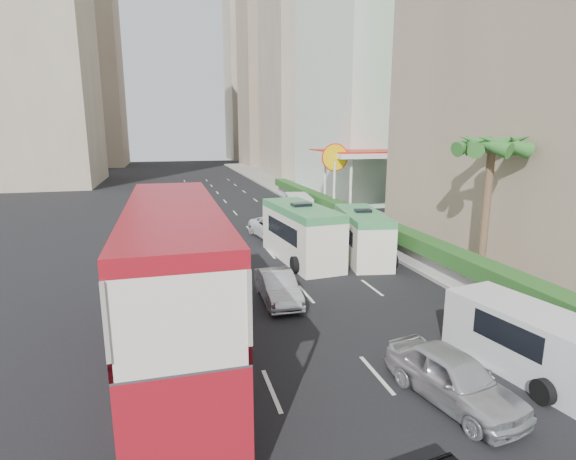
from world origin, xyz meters
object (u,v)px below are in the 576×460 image
object	(u,v)px
panel_van_near	(528,340)
palm_tree	(486,215)
double_decker_bus	(176,289)
minibus_near	(301,233)
car_silver_lane_a	(278,301)
van_asset	(276,239)
car_silver_lane_b	(451,401)
panel_van_far	(299,206)
minibus_far	(362,235)
shell_station	(359,182)

from	to	relation	value
panel_van_near	palm_tree	distance (m)	8.23
double_decker_bus	minibus_near	bearing A→B (deg)	56.04
car_silver_lane_a	van_asset	bearing A→B (deg)	77.76
car_silver_lane_b	palm_tree	distance (m)	10.87
panel_van_near	panel_van_far	bearing A→B (deg)	79.18
van_asset	minibus_near	world-z (taller)	minibus_near
palm_tree	minibus_far	bearing A→B (deg)	121.22
minibus_near	palm_tree	bearing A→B (deg)	-48.45
car_silver_lane_b	van_asset	xyz separation A→B (m)	(-0.19, 19.30, 0.00)
minibus_near	minibus_far	bearing A→B (deg)	-16.92
car_silver_lane_a	shell_station	xyz separation A→B (m)	(11.81, 18.50, 2.75)
van_asset	minibus_far	size ratio (longest dim) A/B	0.85
minibus_far	panel_van_near	bearing A→B (deg)	-81.42
panel_van_far	double_decker_bus	bearing A→B (deg)	-106.06
palm_tree	shell_station	bearing A→B (deg)	83.40
van_asset	palm_tree	bearing A→B (deg)	-66.92
minibus_far	panel_van_far	xyz separation A→B (m)	(0.15, 13.10, -0.43)
shell_station	palm_tree	bearing A→B (deg)	-96.60
double_decker_bus	panel_van_near	xyz separation A→B (m)	(10.06, -2.92, -1.56)
van_asset	double_decker_bus	bearing A→B (deg)	-121.74
double_decker_bus	panel_van_near	world-z (taller)	double_decker_bus
car_silver_lane_a	shell_station	distance (m)	22.12
shell_station	car_silver_lane_a	bearing A→B (deg)	-122.56
car_silver_lane_b	minibus_near	xyz separation A→B (m)	(0.02, 14.10, 1.53)
panel_van_far	minibus_far	bearing A→B (deg)	-81.96
van_asset	car_silver_lane_b	bearing A→B (deg)	-97.68
car_silver_lane_a	minibus_far	size ratio (longest dim) A/B	0.64
minibus_near	car_silver_lane_b	bearing A→B (deg)	-95.54
minibus_near	double_decker_bus	bearing A→B (deg)	-129.40
minibus_near	palm_tree	xyz separation A→B (m)	(6.82, -6.36, 1.85)
palm_tree	double_decker_bus	bearing A→B (deg)	-163.84
car_silver_lane_b	panel_van_far	xyz separation A→B (m)	(3.56, 26.51, 0.91)
car_silver_lane_b	minibus_near	size ratio (longest dim) A/B	0.60
palm_tree	minibus_near	bearing A→B (deg)	136.99
car_silver_lane_a	shell_station	size ratio (longest dim) A/B	0.49
car_silver_lane_b	panel_van_near	world-z (taller)	panel_van_near
double_decker_bus	shell_station	size ratio (longest dim) A/B	1.38
double_decker_bus	car_silver_lane_b	world-z (taller)	double_decker_bus
minibus_near	panel_van_near	distance (m)	13.65
car_silver_lane_a	car_silver_lane_b	size ratio (longest dim) A/B	0.94
car_silver_lane_b	minibus_near	bearing A→B (deg)	78.16
minibus_near	panel_van_near	bearing A→B (deg)	-82.39
van_asset	minibus_far	world-z (taller)	minibus_far
van_asset	panel_van_far	world-z (taller)	panel_van_far
car_silver_lane_a	van_asset	distance (m)	11.35
car_silver_lane_a	minibus_far	bearing A→B (deg)	40.84
car_silver_lane_b	minibus_far	size ratio (longest dim) A/B	0.68
palm_tree	shell_station	size ratio (longest dim) A/B	0.80
palm_tree	shell_station	xyz separation A→B (m)	(2.20, 19.00, -0.63)
minibus_near	shell_station	distance (m)	15.58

